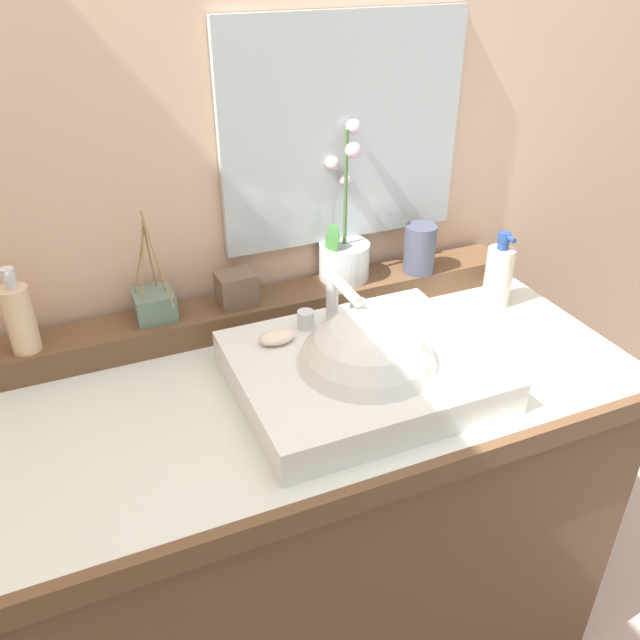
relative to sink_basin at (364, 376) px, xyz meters
The scene contains 12 objects.
wall_back 0.70m from the sink_basin, 102.73° to the left, with size 3.23×0.20×2.75m, color beige.
vanity_cabinet 0.46m from the sink_basin, 146.81° to the left, with size 1.28×0.60×0.85m.
back_ledge 0.32m from the sink_basin, 109.55° to the left, with size 1.21×0.10×0.06m, color brown.
sink_basin is the anchor object (origin of this frame).
soap_bar 0.17m from the sink_basin, 137.27° to the left, with size 0.07×0.04×0.02m, color beige.
potted_plant 0.35m from the sink_basin, 71.47° to the left, with size 0.11×0.11×0.34m.
soap_dispenser 0.63m from the sink_basin, 152.80° to the left, with size 0.05×0.05×0.17m.
tumbler_cup 0.40m from the sink_basin, 45.55° to the left, with size 0.07×0.07×0.11m, color #45495C.
reed_diffuser 0.44m from the sink_basin, 135.31° to the left, with size 0.08×0.10×0.23m.
trinket_box 0.33m from the sink_basin, 116.31° to the left, with size 0.08×0.06×0.07m, color brown.
lotion_bottle 0.45m from the sink_basin, 22.24° to the left, with size 0.06×0.06×0.17m.
mirror 0.51m from the sink_basin, 71.34° to the left, with size 0.53×0.02×0.46m, color silver.
Camera 1 is at (-0.35, -0.92, 1.56)m, focal length 36.75 mm.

